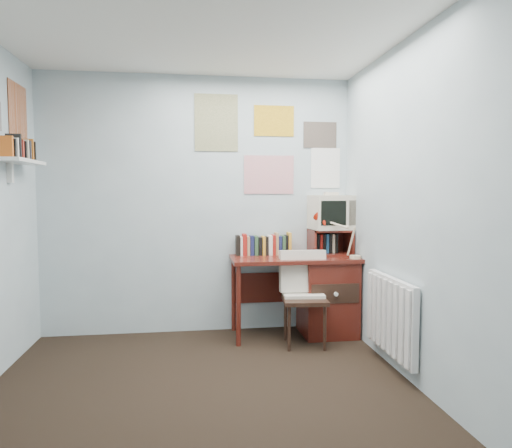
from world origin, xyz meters
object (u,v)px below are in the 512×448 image
at_px(desk_chair, 305,300).
at_px(crt_tv, 331,211).
at_px(desk, 321,293).
at_px(wall_shelf, 21,161).
at_px(desk_lamp, 356,238).
at_px(tv_riser, 330,242).
at_px(radiator, 391,316).

bearing_deg(desk_chair, crt_tv, 55.30).
bearing_deg(desk, wall_shelf, -171.60).
bearing_deg(desk_lamp, tv_riser, 131.53).
height_order(desk_chair, tv_riser, tv_riser).
xyz_separation_m(desk, tv_riser, (0.12, 0.11, 0.48)).
bearing_deg(desk_lamp, wall_shelf, -161.21).
bearing_deg(tv_riser, wall_shelf, -169.68).
xyz_separation_m(tv_riser, radiator, (0.17, -1.04, -0.47)).
bearing_deg(desk_chair, tv_riser, 54.76).
bearing_deg(desk, desk_lamp, -35.21).
relative_size(desk_chair, tv_riser, 2.06).
height_order(crt_tv, wall_shelf, wall_shelf).
height_order(desk_chair, crt_tv, crt_tv).
height_order(desk, crt_tv, crt_tv).
bearing_deg(tv_riser, crt_tv, 62.91).
relative_size(desk_chair, wall_shelf, 1.33).
distance_m(radiator, wall_shelf, 3.15).
bearing_deg(tv_riser, desk_lamp, -63.43).
relative_size(tv_riser, crt_tv, 1.03).
xyz_separation_m(desk, radiator, (0.29, -0.93, 0.01)).
distance_m(desk, tv_riser, 0.51).
xyz_separation_m(desk_chair, crt_tv, (0.37, 0.44, 0.78)).
distance_m(desk, crt_tv, 0.81).
bearing_deg(radiator, wall_shelf, 169.11).
relative_size(desk_chair, crt_tv, 2.12).
xyz_separation_m(desk, wall_shelf, (-2.57, -0.38, 1.21)).
distance_m(desk_chair, radiator, 0.82).
distance_m(desk_chair, tv_riser, 0.73).
distance_m(desk, radiator, 0.97).
relative_size(desk_lamp, tv_riser, 0.96).
bearing_deg(crt_tv, radiator, -86.55).
height_order(desk_lamp, crt_tv, crt_tv).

